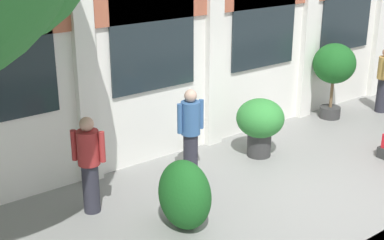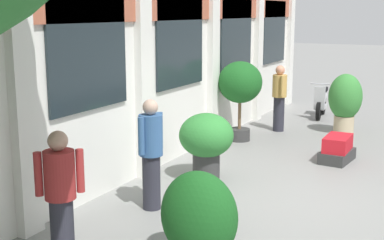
{
  "view_description": "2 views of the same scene",
  "coord_description": "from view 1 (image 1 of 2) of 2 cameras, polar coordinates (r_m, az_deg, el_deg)",
  "views": [
    {
      "loc": [
        -6.62,
        -5.17,
        4.2
      ],
      "look_at": [
        -1.02,
        2.04,
        0.9
      ],
      "focal_mm": 50.0,
      "sensor_mm": 36.0,
      "label": 1
    },
    {
      "loc": [
        -7.59,
        -2.16,
        2.81
      ],
      "look_at": [
        -0.16,
        1.65,
        1.11
      ],
      "focal_mm": 50.0,
      "sensor_mm": 36.0,
      "label": 2
    }
  ],
  "objects": [
    {
      "name": "resident_watching_tracks",
      "position": [
        13.49,
        19.81,
        4.23
      ],
      "size": [
        0.46,
        0.34,
        1.57
      ],
      "rotation": [
        0.0,
        0.0,
        -0.98
      ],
      "color": "#282833",
      "rests_on": "ground"
    },
    {
      "name": "potted_plant_tall_urn",
      "position": [
        12.6,
        14.91,
        5.5
      ],
      "size": [
        0.96,
        0.96,
        1.75
      ],
      "color": "#333333",
      "rests_on": "ground"
    },
    {
      "name": "ground_plane",
      "position": [
        9.4,
        12.75,
        -7.24
      ],
      "size": [
        80.0,
        80.0,
        0.0
      ],
      "primitive_type": "plane",
      "color": "gray"
    },
    {
      "name": "potted_plant_glazed_jar",
      "position": [
        10.3,
        7.27,
        -0.18
      ],
      "size": [
        0.92,
        0.92,
        1.14
      ],
      "color": "#333333",
      "rests_on": "ground"
    },
    {
      "name": "topiary_hedge",
      "position": [
        7.87,
        -0.8,
        -7.98
      ],
      "size": [
        0.75,
        0.98,
        1.05
      ],
      "primitive_type": "ellipsoid",
      "rotation": [
        0.0,
        0.0,
        1.51
      ],
      "color": "#19561E",
      "rests_on": "ground"
    },
    {
      "name": "resident_by_doorway",
      "position": [
        9.32,
        -0.15,
        -1.14
      ],
      "size": [
        0.53,
        0.34,
        1.61
      ],
      "rotation": [
        0.0,
        0.0,
        -1.66
      ],
      "color": "#282833",
      "rests_on": "ground"
    },
    {
      "name": "resident_near_plants",
      "position": [
        8.29,
        -10.91,
        -4.46
      ],
      "size": [
        0.39,
        0.41,
        1.57
      ],
      "rotation": [
        0.0,
        0.0,
        -2.38
      ],
      "color": "#282833",
      "rests_on": "ground"
    }
  ]
}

